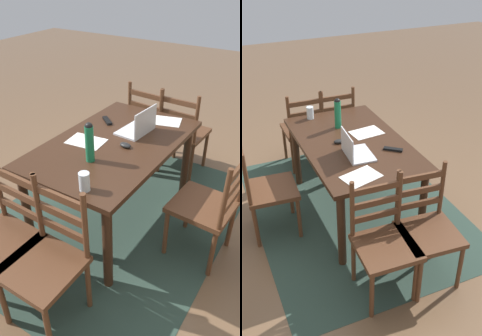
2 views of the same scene
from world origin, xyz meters
TOP-DOWN VIEW (x-y plane):
  - ground_plane at (0.00, 0.00)m, footprint 14.00×14.00m
  - area_rug at (0.00, 0.00)m, footprint 2.53×1.93m
  - dining_table at (0.00, 0.00)m, footprint 1.50×0.92m
  - chair_far_head at (0.00, 0.83)m, footprint 0.47×0.47m
  - chair_left_far at (-1.04, 0.18)m, footprint 0.46×0.46m
  - chair_left_near at (-1.04, -0.19)m, footprint 0.47×0.47m
  - chair_right_near at (1.04, -0.18)m, footprint 0.45×0.45m
  - chair_right_far at (1.04, 0.18)m, footprint 0.44×0.44m
  - laptop at (-0.25, 0.09)m, footprint 0.33×0.24m
  - water_bottle at (0.34, 0.01)m, footprint 0.06×0.06m
  - drinking_glass at (0.65, 0.20)m, footprint 0.07×0.07m
  - computer_mouse at (0.03, 0.12)m, footprint 0.07×0.11m
  - tv_remote at (-0.29, -0.27)m, footprint 0.14×0.16m
  - paper_stack_left at (-0.58, 0.17)m, footprint 0.28×0.34m
  - paper_stack_right at (0.12, -0.19)m, footprint 0.24×0.32m

SIDE VIEW (x-z plane):
  - ground_plane at x=0.00m, z-range 0.00..0.00m
  - area_rug at x=0.00m, z-range 0.00..0.01m
  - chair_far_head at x=0.00m, z-range -0.01..0.94m
  - chair_left_far at x=-1.04m, z-range -0.01..0.94m
  - chair_left_near at x=-1.04m, z-range -0.01..0.94m
  - chair_right_near at x=1.04m, z-range -0.01..0.94m
  - chair_right_far at x=1.04m, z-range -0.01..0.94m
  - dining_table at x=0.00m, z-range 0.29..1.05m
  - paper_stack_left at x=-0.58m, z-range 0.77..0.77m
  - paper_stack_right at x=0.12m, z-range 0.77..0.77m
  - tv_remote at x=-0.29m, z-range 0.77..0.79m
  - computer_mouse at x=0.03m, z-range 0.77..0.80m
  - laptop at x=-0.25m, z-range 0.71..0.94m
  - drinking_glass at x=0.65m, z-range 0.77..0.90m
  - water_bottle at x=0.34m, z-range 0.77..1.08m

